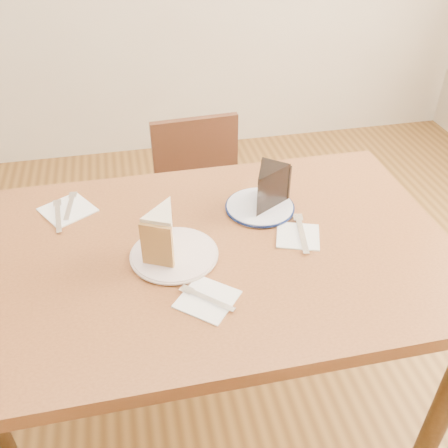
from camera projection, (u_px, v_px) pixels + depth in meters
ground at (221, 413)px, 1.73m from camera, size 4.00×4.00×0.00m
table at (220, 274)px, 1.35m from camera, size 1.20×0.80×0.75m
chair_far at (204, 215)px, 1.94m from camera, size 0.41×0.41×0.79m
plate_cream at (174, 255)px, 1.25m from camera, size 0.21×0.21×0.01m
plate_navy at (260, 207)px, 1.42m from camera, size 0.19×0.19×0.01m
carrot_cake at (165, 231)px, 1.22m from camera, size 0.11×0.13×0.11m
chocolate_cake at (266, 190)px, 1.38m from camera, size 0.14×0.15×0.10m
napkin_cream at (207, 299)px, 1.13m from camera, size 0.17×0.17×0.00m
napkin_navy at (298, 236)px, 1.32m from camera, size 0.14×0.14×0.00m
napkin_spare at (68, 210)px, 1.41m from camera, size 0.18×0.18×0.00m
fork_cream at (208, 299)px, 1.13m from camera, size 0.11×0.11×0.00m
knife_navy at (302, 233)px, 1.32m from camera, size 0.05×0.17×0.00m
fork_spare at (70, 206)px, 1.42m from camera, size 0.03×0.14×0.00m
knife_spare at (58, 216)px, 1.38m from camera, size 0.03×0.16×0.00m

